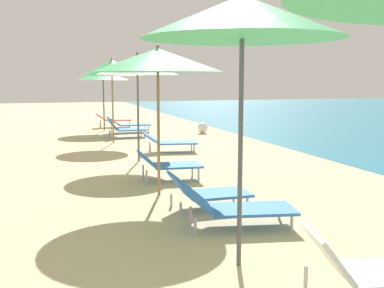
{
  "coord_description": "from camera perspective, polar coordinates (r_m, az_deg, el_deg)",
  "views": [
    {
      "loc": [
        -1.56,
        -0.97,
        1.99
      ],
      "look_at": [
        0.8,
        6.42,
        0.9
      ],
      "focal_mm": 43.58,
      "sensor_mm": 36.0,
      "label": 1
    }
  ],
  "objects": [
    {
      "name": "lounger_fourth_shoreside",
      "position": [
        12.8,
        -2.78,
        0.33
      ],
      "size": [
        1.56,
        0.93,
        0.54
      ],
      "rotation": [
        0.0,
        0.0,
        -0.18
      ],
      "color": "blue",
      "rests_on": "ground"
    },
    {
      "name": "lounger_fifth_shoreside",
      "position": [
        16.14,
        -8.13,
        1.92
      ],
      "size": [
        1.3,
        0.66,
        0.64
      ],
      "rotation": [
        0.0,
        0.0,
        0.02
      ],
      "color": "blue",
      "rests_on": "ground"
    },
    {
      "name": "beach_ball",
      "position": [
        17.21,
        1.3,
        1.97
      ],
      "size": [
        0.39,
        0.39,
        0.39
      ],
      "primitive_type": "sphere",
      "color": "white",
      "rests_on": "ground"
    },
    {
      "name": "lounger_second_inland",
      "position": [
        4.66,
        22.19,
        -13.78
      ],
      "size": [
        1.58,
        0.96,
        0.68
      ],
      "rotation": [
        0.0,
        0.0,
        -0.24
      ],
      "color": "white",
      "rests_on": "ground"
    },
    {
      "name": "lounger_third_inland",
      "position": [
        7.22,
        1.79,
        -5.81
      ],
      "size": [
        1.24,
        0.65,
        0.58
      ],
      "rotation": [
        0.0,
        0.0,
        -0.01
      ],
      "color": "blue",
      "rests_on": "ground"
    },
    {
      "name": "lounger_farthest_inland",
      "position": [
        17.64,
        -7.84,
        2.47
      ],
      "size": [
        1.59,
        0.68,
        0.6
      ],
      "rotation": [
        0.0,
        0.0,
        0.0
      ],
      "color": "blue",
      "rests_on": "ground"
    },
    {
      "name": "lounger_farthest_shoreside",
      "position": [
        19.66,
        -9.58,
        3.01
      ],
      "size": [
        1.54,
        0.83,
        0.59
      ],
      "rotation": [
        0.0,
        0.0,
        -0.18
      ],
      "color": "#D8593F",
      "rests_on": "ground"
    },
    {
      "name": "lounger_second_shoreside",
      "position": [
        6.35,
        5.38,
        -7.6
      ],
      "size": [
        1.62,
        0.93,
        0.59
      ],
      "rotation": [
        0.0,
        0.0,
        -0.2
      ],
      "color": "blue",
      "rests_on": "ground"
    },
    {
      "name": "umbrella_second",
      "position": [
        4.86,
        6.17,
        15.14
      ],
      "size": [
        2.07,
        2.07,
        2.88
      ],
      "color": "#4C4C51",
      "rests_on": "ground"
    },
    {
      "name": "lounger_third_shoreside",
      "position": [
        9.19,
        -2.92,
        -2.44
      ],
      "size": [
        1.3,
        0.77,
        0.6
      ],
      "rotation": [
        0.0,
        0.0,
        -0.09
      ],
      "color": "blue",
      "rests_on": "ground"
    },
    {
      "name": "umbrella_third",
      "position": [
        7.91,
        -4.22,
        10.17
      ],
      "size": [
        2.21,
        2.21,
        2.55
      ],
      "color": "olive",
      "rests_on": "ground"
    },
    {
      "name": "umbrella_farthest",
      "position": [
        18.36,
        -10.84,
        8.27
      ],
      "size": [
        2.0,
        2.0,
        2.38
      ],
      "color": "#4C4C51",
      "rests_on": "ground"
    },
    {
      "name": "umbrella_fifth",
      "position": [
        14.76,
        -9.79,
        9.16
      ],
      "size": [
        1.86,
        1.86,
        2.64
      ],
      "color": "olive",
      "rests_on": "ground"
    },
    {
      "name": "umbrella_fourth",
      "position": [
        11.3,
        -6.71,
        9.58
      ],
      "size": [
        1.96,
        1.96,
        2.62
      ],
      "color": "#4C4C51",
      "rests_on": "ground"
    }
  ]
}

